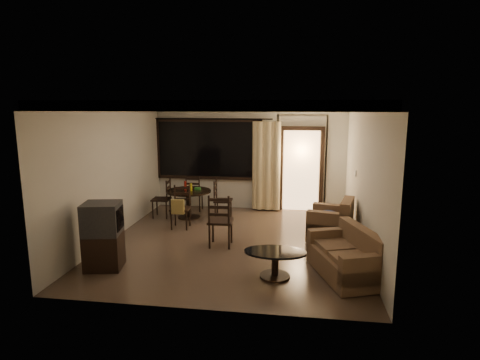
% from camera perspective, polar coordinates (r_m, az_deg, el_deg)
% --- Properties ---
extents(ground, '(5.50, 5.50, 0.00)m').
position_cam_1_polar(ground, '(8.23, -0.98, -8.80)').
color(ground, '#7F6651').
rests_on(ground, ground).
extents(room_shell, '(5.50, 6.70, 5.50)m').
position_cam_1_polar(room_shell, '(9.50, 4.25, 5.13)').
color(room_shell, beige).
rests_on(room_shell, ground).
extents(dining_table, '(1.09, 1.09, 0.90)m').
position_cam_1_polar(dining_table, '(9.88, -7.29, -2.28)').
color(dining_table, black).
rests_on(dining_table, ground).
extents(dining_chair_west, '(0.44, 0.44, 0.95)m').
position_cam_1_polar(dining_chair_west, '(10.10, -11.03, -3.62)').
color(dining_chair_west, black).
rests_on(dining_chair_west, ground).
extents(dining_chair_east, '(0.44, 0.44, 0.95)m').
position_cam_1_polar(dining_chair_east, '(9.79, -2.48, -3.88)').
color(dining_chair_east, black).
rests_on(dining_chair_east, ground).
extents(dining_chair_south, '(0.44, 0.50, 0.95)m').
position_cam_1_polar(dining_chair_south, '(9.13, -8.45, -4.93)').
color(dining_chair_south, black).
rests_on(dining_chair_south, ground).
extents(dining_chair_north, '(0.44, 0.44, 0.95)m').
position_cam_1_polar(dining_chair_north, '(10.58, -6.50, -2.84)').
color(dining_chair_north, black).
rests_on(dining_chair_north, ground).
extents(tv_cabinet, '(0.69, 0.64, 1.14)m').
position_cam_1_polar(tv_cabinet, '(7.19, -18.88, -7.50)').
color(tv_cabinet, black).
rests_on(tv_cabinet, ground).
extents(sofa, '(1.20, 1.62, 0.77)m').
position_cam_1_polar(sofa, '(6.81, 15.14, -10.67)').
color(sofa, '#482E21').
rests_on(sofa, ground).
extents(armchair, '(1.01, 1.01, 0.84)m').
position_cam_1_polar(armchair, '(8.48, 13.06, -6.00)').
color(armchair, '#482E21').
rests_on(armchair, ground).
extents(coffee_table, '(1.00, 0.60, 0.44)m').
position_cam_1_polar(coffee_table, '(6.58, 5.02, -11.24)').
color(coffee_table, black).
rests_on(coffee_table, ground).
extents(side_chair, '(0.48, 0.48, 1.06)m').
position_cam_1_polar(side_chair, '(7.93, -2.78, -7.19)').
color(side_chair, black).
rests_on(side_chair, ground).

